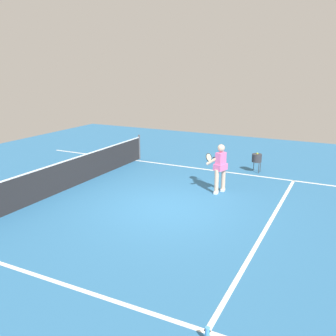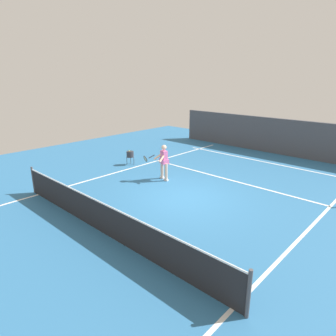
% 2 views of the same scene
% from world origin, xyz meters
% --- Properties ---
extents(ground_plane, '(23.44, 23.44, 0.00)m').
position_xyz_m(ground_plane, '(0.00, 0.00, 0.00)').
color(ground_plane, teal).
extents(service_line_marking, '(8.49, 0.10, 0.01)m').
position_xyz_m(service_line_marking, '(0.00, -2.83, 0.00)').
color(service_line_marking, white).
rests_on(service_line_marking, ground).
extents(sideline_left_marking, '(0.10, 16.03, 0.01)m').
position_xyz_m(sideline_left_marking, '(-4.24, 0.00, 0.00)').
color(sideline_left_marking, white).
rests_on(sideline_left_marking, ground).
extents(sideline_right_marking, '(0.10, 16.03, 0.01)m').
position_xyz_m(sideline_right_marking, '(4.24, 0.00, 0.00)').
color(sideline_right_marking, white).
rests_on(sideline_right_marking, ground).
extents(court_net, '(9.17, 0.08, 1.05)m').
position_xyz_m(court_net, '(0.00, 3.61, 0.49)').
color(court_net, '#4C4C51').
rests_on(court_net, ground).
extents(tennis_player, '(0.96, 0.88, 1.55)m').
position_xyz_m(tennis_player, '(1.94, -0.89, 0.85)').
color(tennis_player, beige).
rests_on(tennis_player, ground).
extents(ball_hopper, '(0.36, 0.36, 0.74)m').
position_xyz_m(ball_hopper, '(4.75, -1.39, 0.55)').
color(ball_hopper, '#333338').
rests_on(ball_hopper, ground).
extents(water_bottle, '(0.07, 0.07, 0.24)m').
position_xyz_m(water_bottle, '(-4.43, -2.91, 0.12)').
color(water_bottle, '#4C9EE5').
rests_on(water_bottle, ground).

